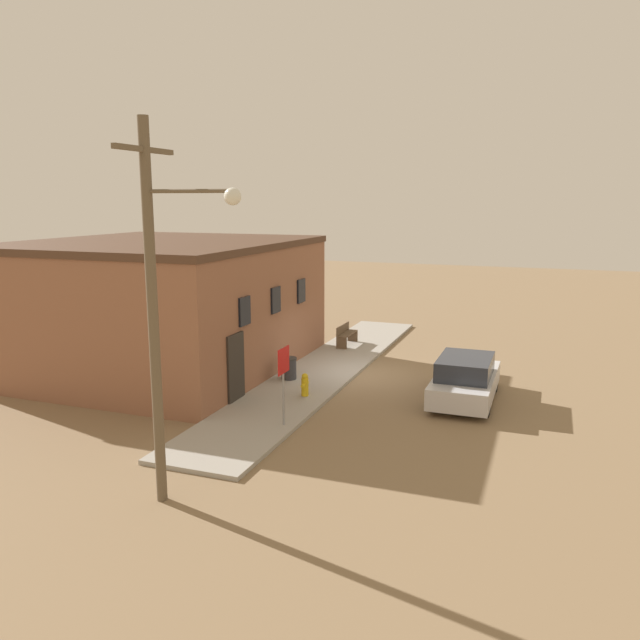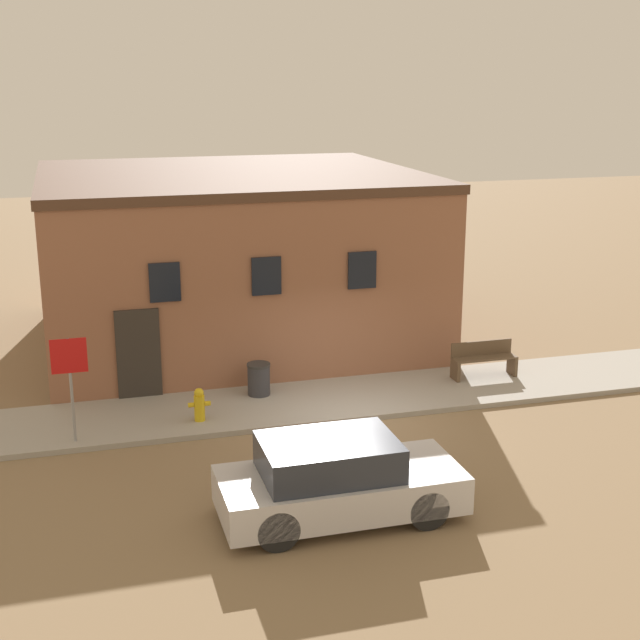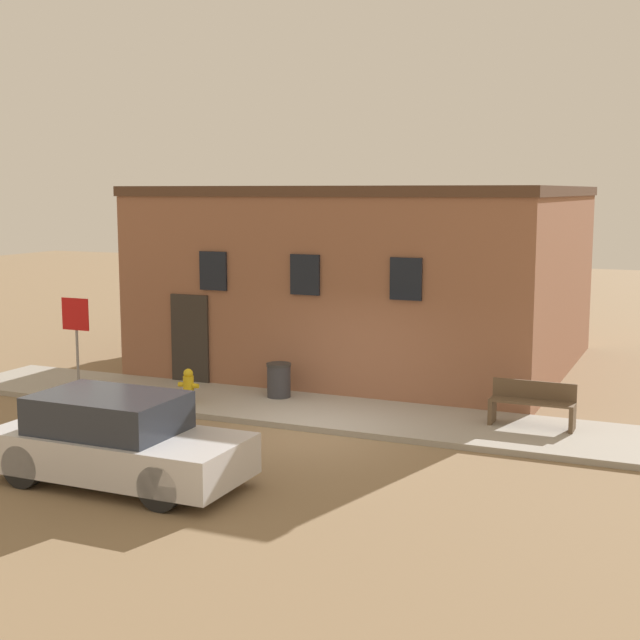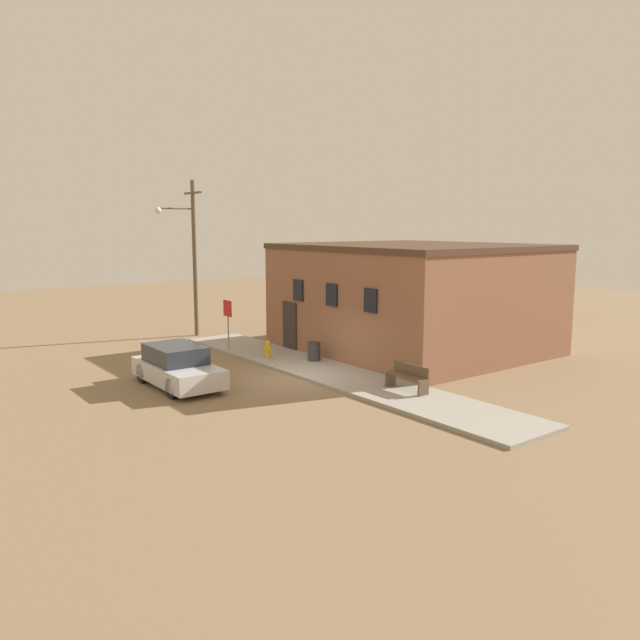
% 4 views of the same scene
% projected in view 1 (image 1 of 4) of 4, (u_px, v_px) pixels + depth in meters
% --- Properties ---
extents(ground_plane, '(80.00, 80.00, 0.00)m').
position_uv_depth(ground_plane, '(358.00, 375.00, 22.40)').
color(ground_plane, '#846B4C').
extents(sidewalk, '(18.48, 2.64, 0.12)m').
position_uv_depth(sidewalk, '(324.00, 370.00, 22.84)').
color(sidewalk, '#9E998E').
rests_on(sidewalk, ground).
extents(brick_building, '(10.15, 9.26, 4.74)m').
position_uv_depth(brick_building, '(163.00, 304.00, 23.19)').
color(brick_building, '#8E5B42').
rests_on(brick_building, ground).
extents(fire_hydrant, '(0.48, 0.23, 0.73)m').
position_uv_depth(fire_hydrant, '(305.00, 385.00, 19.58)').
color(fire_hydrant, gold).
rests_on(fire_hydrant, sidewalk).
extents(stop_sign, '(0.71, 0.06, 2.18)m').
position_uv_depth(stop_sign, '(284.00, 371.00, 16.82)').
color(stop_sign, gray).
rests_on(stop_sign, sidewalk).
extents(bench, '(1.61, 0.44, 0.87)m').
position_uv_depth(bench, '(346.00, 335.00, 26.47)').
color(bench, brown).
rests_on(bench, sidewalk).
extents(trash_bin, '(0.55, 0.55, 0.75)m').
position_uv_depth(trash_bin, '(289.00, 368.00, 21.44)').
color(trash_bin, '#333338').
rests_on(trash_bin, sidewalk).
extents(utility_pole, '(1.80, 2.12, 7.75)m').
position_uv_depth(utility_pole, '(159.00, 300.00, 12.23)').
color(utility_pole, brown).
rests_on(utility_pole, ground).
extents(parked_car, '(4.13, 1.78, 1.43)m').
position_uv_depth(parked_car, '(465.00, 379.00, 19.43)').
color(parked_car, black).
rests_on(parked_car, ground).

